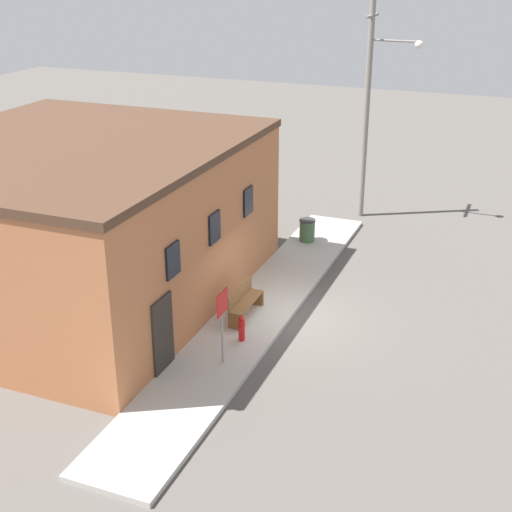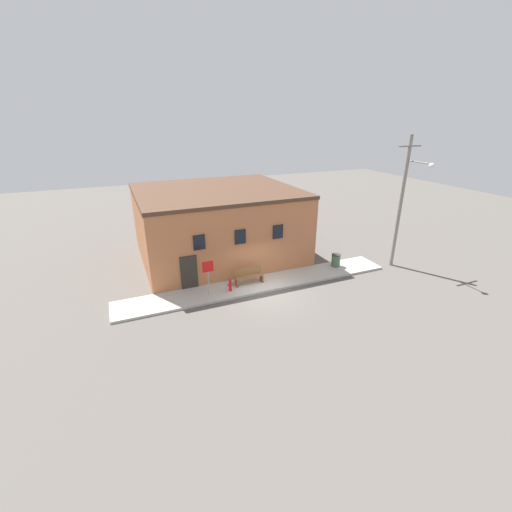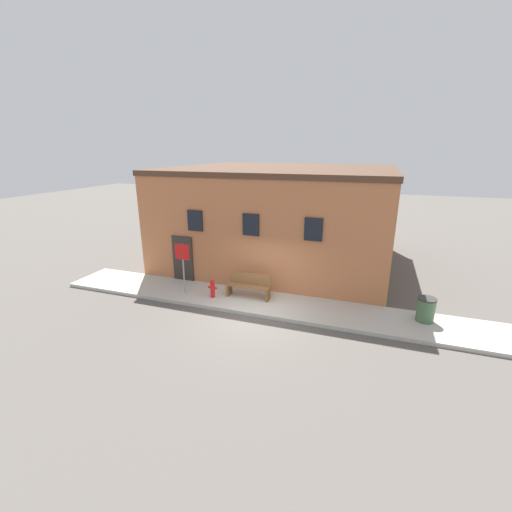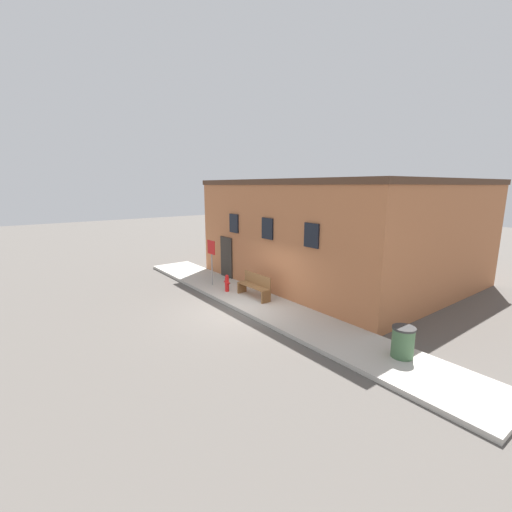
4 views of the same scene
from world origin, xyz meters
The scene contains 7 objects.
ground_plane centered at (0.00, 0.00, 0.00)m, with size 80.00×80.00×0.00m, color #56514C.
sidewalk centered at (0.00, 1.09, 0.07)m, with size 17.43×2.18×0.15m.
brick_building centered at (-0.85, 7.01, 2.51)m, with size 11.05×9.78×5.01m.
fire_hydrant centered at (-2.02, 0.82, 0.52)m, with size 0.38×0.18×0.76m.
stop_sign centered at (-3.31, 0.82, 1.62)m, with size 0.65×0.06×2.12m.
bench centered at (-0.64, 1.32, 0.64)m, with size 1.76×0.44×0.98m.
trash_bin centered at (5.88, 1.45, 0.58)m, with size 0.62×0.62×0.86m.
Camera 4 is at (10.32, -6.94, 4.74)m, focal length 24.00 mm.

